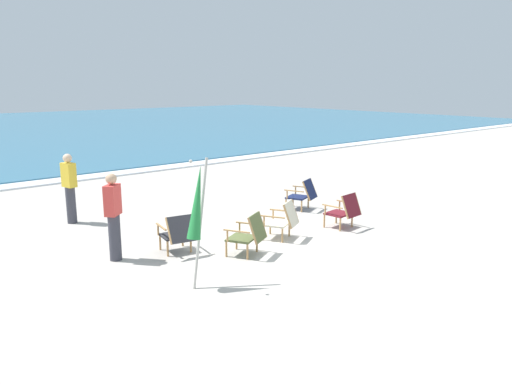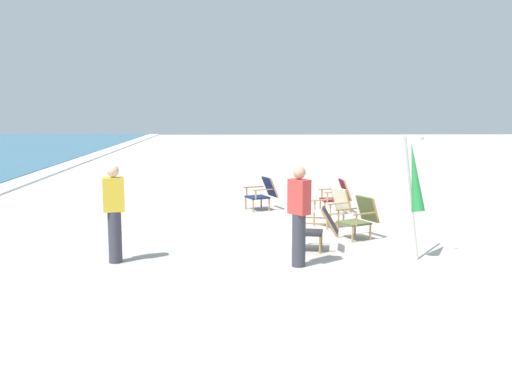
{
  "view_description": "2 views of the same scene",
  "coord_description": "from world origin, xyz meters",
  "px_view_note": "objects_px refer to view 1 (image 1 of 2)",
  "views": [
    {
      "loc": [
        -6.35,
        -6.95,
        3.21
      ],
      "look_at": [
        1.0,
        1.64,
        0.73
      ],
      "focal_mm": 35.0,
      "sensor_mm": 36.0,
      "label": 1
    },
    {
      "loc": [
        -12.03,
        2.35,
        2.6
      ],
      "look_at": [
        0.28,
        1.99,
        0.79
      ],
      "focal_mm": 42.0,
      "sensor_mm": 36.0,
      "label": 2
    }
  ],
  "objects_px": {
    "beach_chair_front_right": "(249,233)",
    "umbrella_furled_green": "(197,204)",
    "person_by_waterline": "(113,216)",
    "beach_chair_front_left": "(283,219)",
    "beach_chair_mid_center": "(344,210)",
    "beach_chair_back_left": "(303,194)",
    "person_near_chairs": "(70,188)",
    "beach_chair_far_center": "(178,233)"
  },
  "relations": [
    {
      "from": "beach_chair_front_right",
      "to": "umbrella_furled_green",
      "type": "bearing_deg",
      "value": -159.01
    },
    {
      "from": "beach_chair_front_right",
      "to": "person_by_waterline",
      "type": "distance_m",
      "value": 2.51
    },
    {
      "from": "beach_chair_front_left",
      "to": "beach_chair_mid_center",
      "type": "distance_m",
      "value": 1.61
    },
    {
      "from": "beach_chair_back_left",
      "to": "beach_chair_mid_center",
      "type": "distance_m",
      "value": 1.85
    },
    {
      "from": "person_near_chairs",
      "to": "person_by_waterline",
      "type": "relative_size",
      "value": 1.0
    },
    {
      "from": "beach_chair_front_left",
      "to": "beach_chair_back_left",
      "type": "xyz_separation_m",
      "value": [
        2.09,
        1.45,
        -0.0
      ]
    },
    {
      "from": "beach_chair_far_center",
      "to": "beach_chair_mid_center",
      "type": "bearing_deg",
      "value": -14.45
    },
    {
      "from": "beach_chair_front_right",
      "to": "person_near_chairs",
      "type": "height_order",
      "value": "person_near_chairs"
    },
    {
      "from": "beach_chair_back_left",
      "to": "umbrella_furled_green",
      "type": "xyz_separation_m",
      "value": [
        -4.81,
        -2.36,
        0.93
      ]
    },
    {
      "from": "beach_chair_mid_center",
      "to": "person_near_chairs",
      "type": "xyz_separation_m",
      "value": [
        -4.47,
        4.43,
        0.41
      ]
    },
    {
      "from": "beach_chair_front_left",
      "to": "person_near_chairs",
      "type": "height_order",
      "value": "person_near_chairs"
    },
    {
      "from": "beach_chair_front_left",
      "to": "person_near_chairs",
      "type": "bearing_deg",
      "value": 125.2
    },
    {
      "from": "beach_chair_back_left",
      "to": "beach_chair_far_center",
      "type": "xyz_separation_m",
      "value": [
        -4.24,
        -0.82,
        -0.01
      ]
    },
    {
      "from": "beach_chair_back_left",
      "to": "beach_chair_far_center",
      "type": "height_order",
      "value": "beach_chair_back_left"
    },
    {
      "from": "person_by_waterline",
      "to": "beach_chair_front_right",
      "type": "bearing_deg",
      "value": -34.71
    },
    {
      "from": "beach_chair_front_left",
      "to": "beach_chair_front_right",
      "type": "bearing_deg",
      "value": -165.11
    },
    {
      "from": "beach_chair_front_right",
      "to": "beach_chair_far_center",
      "type": "xyz_separation_m",
      "value": [
        -0.97,
        0.95,
        -0.01
      ]
    },
    {
      "from": "beach_chair_mid_center",
      "to": "beach_chair_far_center",
      "type": "bearing_deg",
      "value": 165.55
    },
    {
      "from": "beach_chair_mid_center",
      "to": "person_near_chairs",
      "type": "distance_m",
      "value": 6.31
    },
    {
      "from": "beach_chair_front_left",
      "to": "beach_chair_front_right",
      "type": "relative_size",
      "value": 1.01
    },
    {
      "from": "beach_chair_front_left",
      "to": "person_by_waterline",
      "type": "distance_m",
      "value": 3.42
    },
    {
      "from": "beach_chair_front_left",
      "to": "beach_chair_mid_center",
      "type": "xyz_separation_m",
      "value": [
        1.58,
        -0.33,
        -0.0
      ]
    },
    {
      "from": "beach_chair_mid_center",
      "to": "person_near_chairs",
      "type": "relative_size",
      "value": 0.5
    },
    {
      "from": "person_by_waterline",
      "to": "umbrella_furled_green",
      "type": "bearing_deg",
      "value": -75.94
    },
    {
      "from": "umbrella_furled_green",
      "to": "person_by_waterline",
      "type": "distance_m",
      "value": 2.12
    },
    {
      "from": "person_near_chairs",
      "to": "beach_chair_front_right",
      "type": "bearing_deg",
      "value": -68.86
    },
    {
      "from": "beach_chair_back_left",
      "to": "umbrella_furled_green",
      "type": "height_order",
      "value": "umbrella_furled_green"
    },
    {
      "from": "person_by_waterline",
      "to": "beach_chair_mid_center",
      "type": "bearing_deg",
      "value": -16.5
    },
    {
      "from": "person_near_chairs",
      "to": "person_by_waterline",
      "type": "xyz_separation_m",
      "value": [
        -0.32,
        -3.01,
        0.0
      ]
    },
    {
      "from": "beach_chair_front_right",
      "to": "person_by_waterline",
      "type": "xyz_separation_m",
      "value": [
        -2.03,
        1.41,
        0.41
      ]
    },
    {
      "from": "beach_chair_front_left",
      "to": "beach_chair_back_left",
      "type": "relative_size",
      "value": 0.99
    },
    {
      "from": "beach_chair_far_center",
      "to": "person_near_chairs",
      "type": "bearing_deg",
      "value": 102.08
    },
    {
      "from": "beach_chair_far_center",
      "to": "beach_chair_front_right",
      "type": "bearing_deg",
      "value": -44.48
    },
    {
      "from": "beach_chair_front_left",
      "to": "person_by_waterline",
      "type": "relative_size",
      "value": 0.53
    },
    {
      "from": "beach_chair_mid_center",
      "to": "beach_chair_far_center",
      "type": "xyz_separation_m",
      "value": [
        -3.73,
        0.96,
        -0.01
      ]
    },
    {
      "from": "person_near_chairs",
      "to": "person_by_waterline",
      "type": "height_order",
      "value": "same"
    },
    {
      "from": "beach_chair_far_center",
      "to": "umbrella_furled_green",
      "type": "xyz_separation_m",
      "value": [
        -0.57,
        -1.54,
        0.94
      ]
    },
    {
      "from": "beach_chair_far_center",
      "to": "person_by_waterline",
      "type": "distance_m",
      "value": 1.23
    },
    {
      "from": "beach_chair_front_left",
      "to": "person_by_waterline",
      "type": "xyz_separation_m",
      "value": [
        -3.22,
        1.09,
        0.41
      ]
    },
    {
      "from": "beach_chair_front_left",
      "to": "beach_chair_back_left",
      "type": "distance_m",
      "value": 2.55
    },
    {
      "from": "beach_chair_far_center",
      "to": "person_by_waterline",
      "type": "relative_size",
      "value": 0.53
    },
    {
      "from": "person_near_chairs",
      "to": "beach_chair_back_left",
      "type": "bearing_deg",
      "value": -28.01
    }
  ]
}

